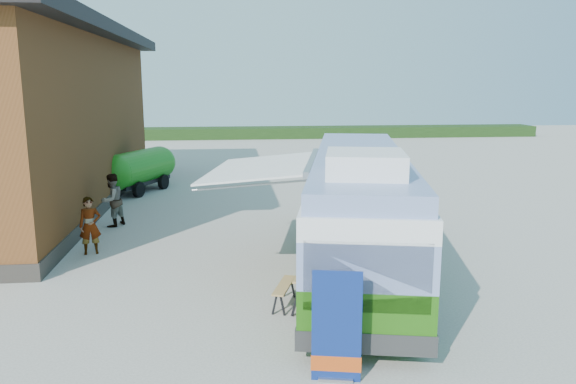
{
  "coord_description": "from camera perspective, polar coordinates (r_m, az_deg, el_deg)",
  "views": [
    {
      "loc": [
        -1.43,
        -14.72,
        5.2
      ],
      "look_at": [
        0.6,
        4.47,
        1.4
      ],
      "focal_mm": 35.0,
      "sensor_mm": 36.0,
      "label": 1
    }
  ],
  "objects": [
    {
      "name": "ground",
      "position": [
        15.67,
        -0.47,
        -8.24
      ],
      "size": [
        100.0,
        100.0,
        0.0
      ],
      "primitive_type": "plane",
      "color": "#BCB7AD",
      "rests_on": "ground"
    },
    {
      "name": "barn",
      "position": [
        26.38,
        -26.32,
        6.5
      ],
      "size": [
        9.6,
        21.2,
        7.5
      ],
      "color": "brown",
      "rests_on": "ground"
    },
    {
      "name": "hedge",
      "position": [
        53.76,
        4.11,
        6.09
      ],
      "size": [
        40.0,
        3.0,
        1.0
      ],
      "primitive_type": "cube",
      "color": "#264419",
      "rests_on": "ground"
    },
    {
      "name": "bus",
      "position": [
        15.97,
        7.21,
        -1.27
      ],
      "size": [
        5.01,
        12.5,
        3.76
      ],
      "rotation": [
        0.0,
        0.0,
        -0.2
      ],
      "color": "#367713",
      "rests_on": "ground"
    },
    {
      "name": "awning",
      "position": [
        15.17,
        -1.97,
        1.75
      ],
      "size": [
        3.65,
        4.99,
        0.54
      ],
      "rotation": [
        0.0,
        0.0,
        -0.2
      ],
      "color": "white",
      "rests_on": "ground"
    },
    {
      "name": "banner",
      "position": [
        10.12,
        4.95,
        -14.45
      ],
      "size": [
        0.88,
        0.3,
        2.04
      ],
      "rotation": [
        0.0,
        0.0,
        -0.2
      ],
      "color": "navy",
      "rests_on": "ground"
    },
    {
      "name": "picnic_table",
      "position": [
        13.18,
        2.23,
        -9.09
      ],
      "size": [
        1.85,
        1.75,
        0.86
      ],
      "rotation": [
        0.0,
        0.0,
        -0.32
      ],
      "color": "#A7804F",
      "rests_on": "ground"
    },
    {
      "name": "person_a",
      "position": [
        18.18,
        -19.47,
        -3.23
      ],
      "size": [
        0.74,
        0.58,
        1.78
      ],
      "primitive_type": "imported",
      "rotation": [
        0.0,
        0.0,
        0.27
      ],
      "color": "#999999",
      "rests_on": "ground"
    },
    {
      "name": "person_b",
      "position": [
        21.36,
        -17.44,
        -0.8
      ],
      "size": [
        1.14,
        1.2,
        1.95
      ],
      "primitive_type": "imported",
      "rotation": [
        0.0,
        0.0,
        -2.18
      ],
      "color": "#999999",
      "rests_on": "ground"
    },
    {
      "name": "slurry_tanker",
      "position": [
        27.63,
        -14.87,
        2.35
      ],
      "size": [
        3.11,
        5.04,
        2.01
      ],
      "rotation": [
        0.0,
        0.0,
        -0.44
      ],
      "color": "#1C7D16",
      "rests_on": "ground"
    }
  ]
}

